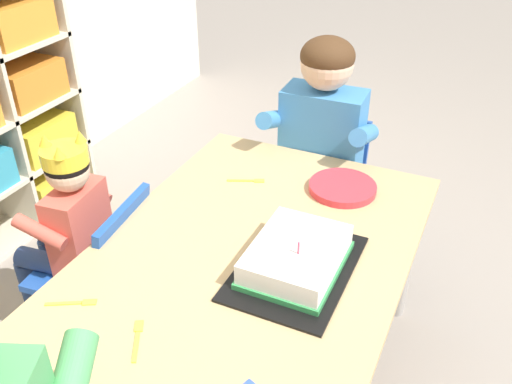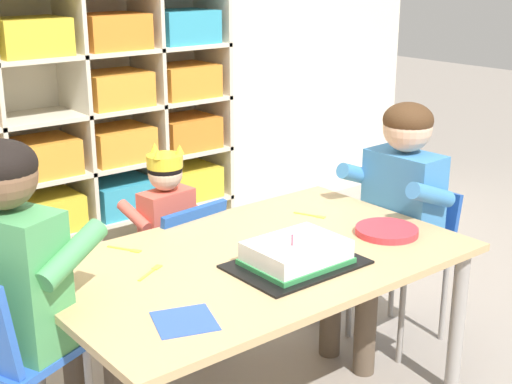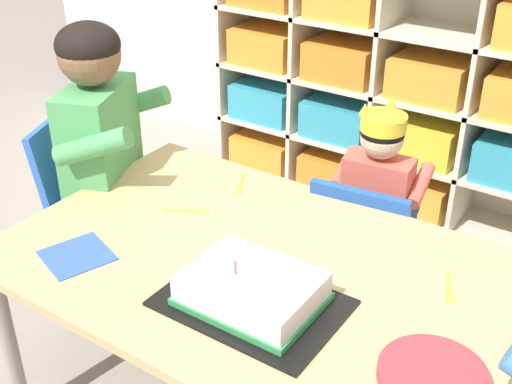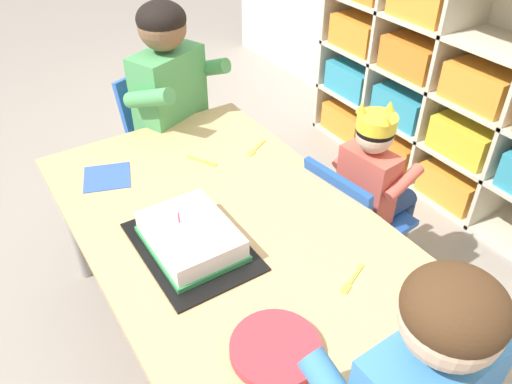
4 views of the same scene
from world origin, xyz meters
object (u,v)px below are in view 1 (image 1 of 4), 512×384
at_px(guest_at_table_side, 317,145).
at_px(fork_beside_plate_stack, 137,338).
at_px(activity_table, 239,283).
at_px(birthday_cake_on_tray, 296,259).
at_px(child_with_crown, 67,223).
at_px(classroom_chair_guest_side, 322,182).
at_px(paper_plate_stack, 343,188).
at_px(fork_at_table_front_edge, 249,181).
at_px(fork_scattered_mid_table, 75,303).
at_px(classroom_chair_blue, 103,264).

bearing_deg(guest_at_table_side, fork_beside_plate_stack, -95.81).
bearing_deg(activity_table, birthday_cake_on_tray, -71.11).
height_order(child_with_crown, guest_at_table_side, guest_at_table_side).
distance_m(classroom_chair_guest_side, birthday_cake_on_tray, 0.83).
xyz_separation_m(paper_plate_stack, fork_at_table_front_edge, (-0.08, 0.31, -0.01)).
xyz_separation_m(birthday_cake_on_tray, fork_scattered_mid_table, (-0.36, 0.45, -0.03)).
bearing_deg(birthday_cake_on_tray, guest_at_table_side, 14.72).
xyz_separation_m(activity_table, guest_at_table_side, (0.72, 0.03, 0.09)).
bearing_deg(fork_at_table_front_edge, activity_table, 88.50).
distance_m(fork_scattered_mid_table, fork_at_table_front_edge, 0.73).
xyz_separation_m(classroom_chair_blue, guest_at_table_side, (0.68, -0.49, 0.23)).
height_order(fork_beside_plate_stack, fork_at_table_front_edge, same).
xyz_separation_m(guest_at_table_side, fork_beside_plate_stack, (-1.05, 0.07, -0.02)).
bearing_deg(activity_table, fork_beside_plate_stack, 163.69).
relative_size(classroom_chair_blue, fork_at_table_front_edge, 5.14).
height_order(child_with_crown, fork_scattered_mid_table, child_with_crown).
height_order(classroom_chair_blue, birthday_cake_on_tray, birthday_cake_on_tray).
bearing_deg(child_with_crown, fork_at_table_front_edge, 123.38).
relative_size(child_with_crown, paper_plate_stack, 3.79).
bearing_deg(fork_beside_plate_stack, child_with_crown, -152.85).
height_order(activity_table, fork_at_table_front_edge, fork_at_table_front_edge).
bearing_deg(birthday_cake_on_tray, fork_at_table_front_edge, 40.95).
distance_m(classroom_chair_blue, child_with_crown, 0.18).
bearing_deg(activity_table, classroom_chair_guest_side, 2.31).
bearing_deg(guest_at_table_side, classroom_chair_blue, -127.86).
height_order(guest_at_table_side, fork_at_table_front_edge, guest_at_table_side).
height_order(classroom_chair_blue, fork_at_table_front_edge, classroom_chair_blue).
height_order(guest_at_table_side, fork_scattered_mid_table, guest_at_table_side).
xyz_separation_m(classroom_chair_blue, birthday_cake_on_tray, (0.02, -0.67, 0.24)).
distance_m(birthday_cake_on_tray, fork_at_table_front_edge, 0.48).
relative_size(classroom_chair_blue, paper_plate_stack, 2.85).
relative_size(classroom_chair_blue, guest_at_table_side, 0.63).
xyz_separation_m(fork_beside_plate_stack, fork_scattered_mid_table, (0.03, 0.21, 0.00)).
bearing_deg(classroom_chair_blue, fork_scattered_mid_table, 26.05).
relative_size(birthday_cake_on_tray, fork_scattered_mid_table, 3.47).
relative_size(classroom_chair_guest_side, birthday_cake_on_tray, 1.52).
bearing_deg(guest_at_table_side, fork_at_table_front_edge, -115.85).
height_order(birthday_cake_on_tray, fork_at_table_front_edge, birthday_cake_on_tray).
bearing_deg(paper_plate_stack, classroom_chair_blue, 124.15).
distance_m(child_with_crown, fork_scattered_mid_table, 0.46).
xyz_separation_m(classroom_chair_guest_side, fork_scattered_mid_table, (-1.13, 0.27, 0.20)).
height_order(fork_beside_plate_stack, fork_scattered_mid_table, same).
distance_m(classroom_chair_blue, guest_at_table_side, 0.87).
relative_size(paper_plate_stack, fork_at_table_front_edge, 1.80).
relative_size(birthday_cake_on_tray, fork_at_table_front_edge, 3.37).
height_order(child_with_crown, fork_beside_plate_stack, child_with_crown).
relative_size(child_with_crown, birthday_cake_on_tray, 2.03).
height_order(classroom_chair_blue, child_with_crown, child_with_crown).
xyz_separation_m(guest_at_table_side, birthday_cake_on_tray, (-0.67, -0.18, 0.01)).
xyz_separation_m(activity_table, paper_plate_stack, (0.48, -0.14, 0.08)).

